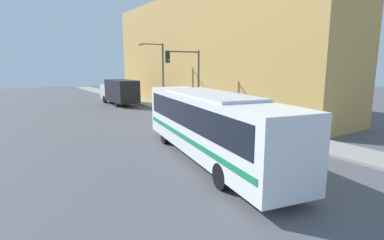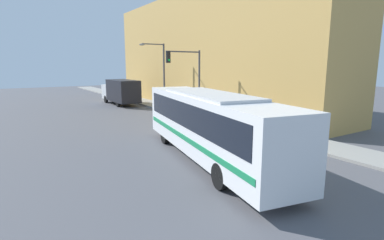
# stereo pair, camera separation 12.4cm
# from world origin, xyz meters

# --- Properties ---
(ground_plane) EXTENTS (120.00, 120.00, 0.00)m
(ground_plane) POSITION_xyz_m (0.00, 0.00, 0.00)
(ground_plane) COLOR #515156
(sidewalk) EXTENTS (2.69, 70.00, 0.15)m
(sidewalk) POSITION_xyz_m (5.85, 20.00, 0.07)
(sidewalk) COLOR gray
(sidewalk) RESTS_ON ground_plane
(building_facade) EXTENTS (6.00, 33.14, 12.00)m
(building_facade) POSITION_xyz_m (10.19, 17.57, 6.00)
(building_facade) COLOR tan
(building_facade) RESTS_ON ground_plane
(city_bus) EXTENTS (4.77, 12.55, 3.32)m
(city_bus) POSITION_xyz_m (-0.97, 1.69, 1.92)
(city_bus) COLOR white
(city_bus) RESTS_ON ground_plane
(delivery_truck) EXTENTS (2.31, 7.41, 2.91)m
(delivery_truck) POSITION_xyz_m (2.76, 24.35, 1.59)
(delivery_truck) COLOR black
(delivery_truck) RESTS_ON ground_plane
(fire_hydrant) EXTENTS (0.25, 0.34, 0.70)m
(fire_hydrant) POSITION_xyz_m (5.10, 2.77, 0.50)
(fire_hydrant) COLOR #999999
(fire_hydrant) RESTS_ON sidewalk
(traffic_light_pole) EXTENTS (3.28, 0.35, 5.67)m
(traffic_light_pole) POSITION_xyz_m (4.17, 11.59, 4.02)
(traffic_light_pole) COLOR #47474C
(traffic_light_pole) RESTS_ON sidewalk
(parking_meter) EXTENTS (0.14, 0.14, 1.24)m
(parking_meter) POSITION_xyz_m (5.10, 7.68, 0.99)
(parking_meter) COLOR #47474C
(parking_meter) RESTS_ON sidewalk
(street_lamp) EXTENTS (2.76, 0.28, 6.62)m
(street_lamp) POSITION_xyz_m (4.95, 18.23, 4.14)
(street_lamp) COLOR #47474C
(street_lamp) RESTS_ON sidewalk
(pedestrian_near_corner) EXTENTS (0.34, 0.34, 1.70)m
(pedestrian_near_corner) POSITION_xyz_m (5.52, 12.04, 1.01)
(pedestrian_near_corner) COLOR #23283D
(pedestrian_near_corner) RESTS_ON sidewalk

